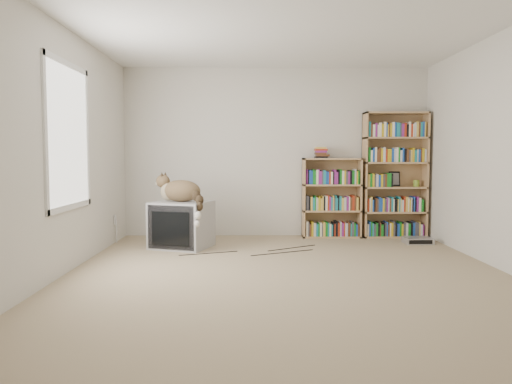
{
  "coord_description": "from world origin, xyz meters",
  "views": [
    {
      "loc": [
        -0.36,
        -4.96,
        1.19
      ],
      "look_at": [
        -0.31,
        1.0,
        0.76
      ],
      "focal_mm": 35.0,
      "sensor_mm": 36.0,
      "label": 1
    }
  ],
  "objects_px": {
    "crt_tv": "(182,225)",
    "cat": "(183,194)",
    "bookcase_tall": "(394,178)",
    "dvd_player": "(418,240)",
    "bookcase_short": "(331,201)"
  },
  "relations": [
    {
      "from": "cat",
      "to": "dvd_player",
      "type": "height_order",
      "value": "cat"
    },
    {
      "from": "cat",
      "to": "bookcase_tall",
      "type": "bearing_deg",
      "value": 31.69
    },
    {
      "from": "bookcase_short",
      "to": "cat",
      "type": "bearing_deg",
      "value": -156.21
    },
    {
      "from": "cat",
      "to": "crt_tv",
      "type": "bearing_deg",
      "value": 128.96
    },
    {
      "from": "bookcase_short",
      "to": "dvd_player",
      "type": "xyz_separation_m",
      "value": [
        1.1,
        -0.58,
        -0.49
      ]
    },
    {
      "from": "crt_tv",
      "to": "dvd_player",
      "type": "relative_size",
      "value": 2.3
    },
    {
      "from": "crt_tv",
      "to": "cat",
      "type": "xyz_separation_m",
      "value": [
        0.03,
        -0.07,
        0.41
      ]
    },
    {
      "from": "crt_tv",
      "to": "cat",
      "type": "bearing_deg",
      "value": -47.29
    },
    {
      "from": "bookcase_short",
      "to": "dvd_player",
      "type": "relative_size",
      "value": 3.13
    },
    {
      "from": "crt_tv",
      "to": "dvd_player",
      "type": "bearing_deg",
      "value": 23.14
    },
    {
      "from": "crt_tv",
      "to": "dvd_player",
      "type": "height_order",
      "value": "crt_tv"
    },
    {
      "from": "crt_tv",
      "to": "dvd_player",
      "type": "xyz_separation_m",
      "value": [
        3.19,
        0.26,
        -0.26
      ]
    },
    {
      "from": "crt_tv",
      "to": "bookcase_short",
      "type": "xyz_separation_m",
      "value": [
        2.09,
        0.84,
        0.23
      ]
    },
    {
      "from": "cat",
      "to": "bookcase_short",
      "type": "bearing_deg",
      "value": 38.59
    },
    {
      "from": "crt_tv",
      "to": "bookcase_tall",
      "type": "bearing_deg",
      "value": 34.11
    }
  ]
}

